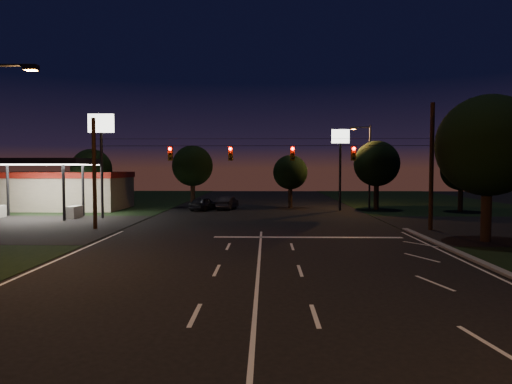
{
  "coord_description": "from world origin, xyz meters",
  "views": [
    {
      "loc": [
        0.34,
        -17.43,
        4.41
      ],
      "look_at": [
        -0.27,
        9.49,
        3.0
      ],
      "focal_mm": 32.0,
      "sensor_mm": 36.0,
      "label": 1
    }
  ],
  "objects_px": {
    "utility_pole_right": "(430,230)",
    "car_oncoming_b": "(227,203)",
    "tree_right_near": "(487,147)",
    "car_oncoming_a": "(203,204)"
  },
  "relations": [
    {
      "from": "utility_pole_right",
      "to": "car_oncoming_b",
      "type": "height_order",
      "value": "utility_pole_right"
    },
    {
      "from": "utility_pole_right",
      "to": "tree_right_near",
      "type": "distance_m",
      "value": 7.61
    },
    {
      "from": "car_oncoming_a",
      "to": "tree_right_near",
      "type": "bearing_deg",
      "value": 153.32
    },
    {
      "from": "tree_right_near",
      "to": "car_oncoming_b",
      "type": "height_order",
      "value": "tree_right_near"
    },
    {
      "from": "utility_pole_right",
      "to": "car_oncoming_a",
      "type": "xyz_separation_m",
      "value": [
        -18.23,
        14.89,
        0.71
      ]
    },
    {
      "from": "car_oncoming_b",
      "to": "car_oncoming_a",
      "type": "bearing_deg",
      "value": 40.12
    },
    {
      "from": "car_oncoming_b",
      "to": "tree_right_near",
      "type": "bearing_deg",
      "value": 139.79
    },
    {
      "from": "utility_pole_right",
      "to": "car_oncoming_a",
      "type": "bearing_deg",
      "value": 140.77
    },
    {
      "from": "utility_pole_right",
      "to": "car_oncoming_b",
      "type": "bearing_deg",
      "value": 134.26
    },
    {
      "from": "car_oncoming_a",
      "to": "utility_pole_right",
      "type": "bearing_deg",
      "value": 159.04
    }
  ]
}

